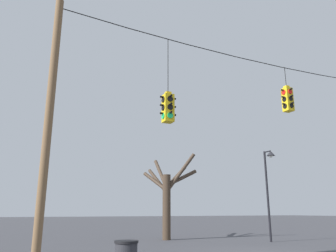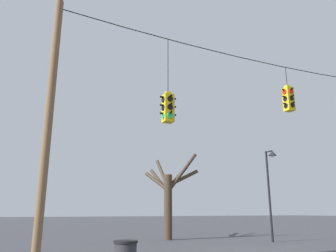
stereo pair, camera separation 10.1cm
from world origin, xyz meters
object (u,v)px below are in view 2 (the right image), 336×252
at_px(traffic_light_near_left_pole, 288,99).
at_px(street_lamp, 271,174).
at_px(utility_pole_left, 48,122).
at_px(bare_tree, 169,192).
at_px(traffic_light_near_right_pole, 168,108).

height_order(traffic_light_near_left_pole, street_lamp, traffic_light_near_left_pole).
height_order(utility_pole_left, street_lamp, utility_pole_left).
bearing_deg(bare_tree, street_lamp, -42.33).
xyz_separation_m(traffic_light_near_right_pole, traffic_light_near_left_pole, (5.47, -0.00, 1.09)).
bearing_deg(utility_pole_left, bare_tree, 49.36).
xyz_separation_m(utility_pole_left, traffic_light_near_right_pole, (3.78, 0.00, 0.94)).
bearing_deg(traffic_light_near_right_pole, traffic_light_near_left_pole, -0.00).
bearing_deg(street_lamp, traffic_light_near_right_pole, -149.68).
distance_m(utility_pole_left, bare_tree, 12.20).
xyz_separation_m(traffic_light_near_left_pole, street_lamp, (3.20, 5.07, -2.45)).
bearing_deg(traffic_light_near_left_pole, street_lamp, 57.75).
bearing_deg(traffic_light_near_left_pole, bare_tree, 98.32).
xyz_separation_m(traffic_light_near_right_pole, bare_tree, (4.12, 9.20, -2.29)).
bearing_deg(traffic_light_near_right_pole, street_lamp, 30.32).
bearing_deg(street_lamp, traffic_light_near_left_pole, -122.25).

